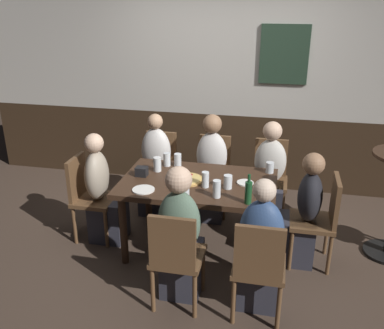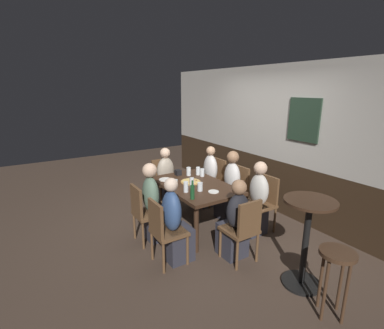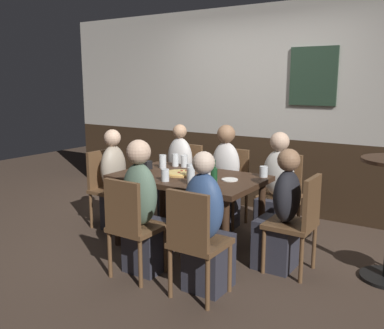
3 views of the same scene
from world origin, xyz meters
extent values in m
plane|color=#423328|center=(0.00, 0.00, 0.00)|extent=(12.00, 12.00, 0.00)
cube|color=#332316|center=(0.00, 1.65, 0.47)|extent=(6.40, 0.10, 0.95)
cube|color=#B7B2A8|center=(0.00, 1.65, 1.77)|extent=(6.40, 0.10, 1.65)
cube|color=#233828|center=(0.70, 1.58, 1.72)|extent=(0.56, 0.03, 0.68)
cube|color=#382316|center=(0.00, 0.00, 0.71)|extent=(1.46, 0.92, 0.05)
cylinder|color=#382316|center=(-0.63, -0.38, 0.34)|extent=(0.07, 0.07, 0.69)
cylinder|color=#382316|center=(0.63, -0.38, 0.34)|extent=(0.07, 0.07, 0.69)
cylinder|color=#382316|center=(-0.63, 0.38, 0.34)|extent=(0.07, 0.07, 0.69)
cylinder|color=#382316|center=(0.63, 0.38, 0.34)|extent=(0.07, 0.07, 0.69)
cube|color=brown|center=(-1.07, 0.00, 0.43)|extent=(0.40, 0.40, 0.04)
cube|color=brown|center=(-1.25, 0.00, 0.67)|extent=(0.04, 0.36, 0.43)
cylinder|color=brown|center=(-0.90, 0.17, 0.21)|extent=(0.04, 0.04, 0.41)
cylinder|color=brown|center=(-0.90, -0.17, 0.21)|extent=(0.04, 0.04, 0.41)
cylinder|color=brown|center=(-1.24, 0.17, 0.21)|extent=(0.04, 0.04, 0.41)
cylinder|color=brown|center=(-1.24, -0.17, 0.21)|extent=(0.04, 0.04, 0.41)
cube|color=brown|center=(0.00, -0.80, 0.43)|extent=(0.40, 0.40, 0.04)
cube|color=brown|center=(0.00, -0.98, 0.67)|extent=(0.36, 0.04, 0.43)
cylinder|color=brown|center=(-0.17, -0.63, 0.21)|extent=(0.04, 0.04, 0.41)
cylinder|color=brown|center=(0.17, -0.63, 0.21)|extent=(0.04, 0.04, 0.41)
cylinder|color=brown|center=(-0.17, -0.97, 0.21)|extent=(0.04, 0.04, 0.41)
cylinder|color=brown|center=(0.17, -0.97, 0.21)|extent=(0.04, 0.04, 0.41)
cube|color=brown|center=(-0.64, 0.80, 0.43)|extent=(0.40, 0.40, 0.04)
cube|color=brown|center=(-0.64, 0.98, 0.67)|extent=(0.36, 0.04, 0.43)
cylinder|color=brown|center=(-0.47, 0.63, 0.21)|extent=(0.04, 0.04, 0.41)
cylinder|color=brown|center=(-0.81, 0.63, 0.21)|extent=(0.04, 0.04, 0.41)
cylinder|color=brown|center=(-0.47, 0.97, 0.21)|extent=(0.04, 0.04, 0.41)
cylinder|color=brown|center=(-0.81, 0.97, 0.21)|extent=(0.04, 0.04, 0.41)
cube|color=brown|center=(0.64, -0.80, 0.43)|extent=(0.40, 0.40, 0.04)
cube|color=brown|center=(0.64, -0.98, 0.67)|extent=(0.36, 0.04, 0.43)
cylinder|color=brown|center=(0.47, -0.63, 0.21)|extent=(0.04, 0.04, 0.41)
cylinder|color=brown|center=(0.81, -0.63, 0.21)|extent=(0.04, 0.04, 0.41)
cylinder|color=brown|center=(0.47, -0.97, 0.21)|extent=(0.04, 0.04, 0.41)
cylinder|color=brown|center=(0.81, -0.97, 0.21)|extent=(0.04, 0.04, 0.41)
cube|color=brown|center=(0.64, 0.80, 0.43)|extent=(0.40, 0.40, 0.04)
cube|color=brown|center=(0.64, 0.98, 0.67)|extent=(0.36, 0.04, 0.43)
cylinder|color=brown|center=(0.81, 0.63, 0.21)|extent=(0.04, 0.04, 0.41)
cylinder|color=brown|center=(0.47, 0.63, 0.21)|extent=(0.04, 0.04, 0.41)
cylinder|color=brown|center=(0.81, 0.97, 0.21)|extent=(0.04, 0.04, 0.41)
cylinder|color=brown|center=(0.47, 0.97, 0.21)|extent=(0.04, 0.04, 0.41)
cube|color=brown|center=(1.07, 0.00, 0.43)|extent=(0.40, 0.40, 0.04)
cube|color=brown|center=(1.25, 0.00, 0.67)|extent=(0.04, 0.36, 0.43)
cylinder|color=brown|center=(0.90, -0.17, 0.21)|extent=(0.04, 0.04, 0.41)
cylinder|color=brown|center=(0.90, 0.17, 0.21)|extent=(0.04, 0.04, 0.41)
cylinder|color=brown|center=(1.24, -0.17, 0.21)|extent=(0.04, 0.04, 0.41)
cylinder|color=brown|center=(1.24, 0.17, 0.21)|extent=(0.04, 0.04, 0.41)
cube|color=brown|center=(0.00, 0.80, 0.43)|extent=(0.40, 0.40, 0.04)
cube|color=brown|center=(0.00, 0.98, 0.67)|extent=(0.36, 0.04, 0.43)
cylinder|color=brown|center=(0.17, 0.63, 0.21)|extent=(0.04, 0.04, 0.41)
cylinder|color=brown|center=(-0.17, 0.63, 0.21)|extent=(0.04, 0.04, 0.41)
cylinder|color=brown|center=(0.17, 0.97, 0.21)|extent=(0.04, 0.04, 0.41)
cylinder|color=brown|center=(-0.17, 0.97, 0.21)|extent=(0.04, 0.04, 0.41)
cube|color=#2D2D38|center=(-0.94, 0.00, 0.23)|extent=(0.34, 0.32, 0.45)
ellipsoid|color=tan|center=(-1.03, 0.00, 0.70)|extent=(0.22, 0.34, 0.51)
sphere|color=#DBB293|center=(-1.03, 0.00, 1.04)|extent=(0.19, 0.19, 0.19)
cube|color=#2D2D38|center=(0.00, -0.67, 0.23)|extent=(0.32, 0.34, 0.45)
ellipsoid|color=#56705B|center=(0.00, -0.76, 0.72)|extent=(0.34, 0.22, 0.54)
sphere|color=#DBB293|center=(0.00, -0.76, 1.08)|extent=(0.21, 0.21, 0.21)
cube|color=#2D2D38|center=(-0.64, 0.67, 0.23)|extent=(0.32, 0.34, 0.45)
ellipsoid|color=silver|center=(-0.64, 0.76, 0.72)|extent=(0.34, 0.22, 0.54)
sphere|color=tan|center=(-0.64, 0.76, 1.07)|extent=(0.17, 0.17, 0.17)
cube|color=#2D2D38|center=(0.64, -0.67, 0.23)|extent=(0.32, 0.34, 0.45)
ellipsoid|color=#334C7A|center=(0.64, -0.76, 0.72)|extent=(0.34, 0.22, 0.53)
sphere|color=beige|center=(0.64, -0.76, 1.06)|extent=(0.17, 0.17, 0.17)
cube|color=#2D2D38|center=(0.64, 0.67, 0.23)|extent=(0.32, 0.34, 0.45)
ellipsoid|color=beige|center=(0.64, 0.76, 0.70)|extent=(0.34, 0.22, 0.50)
sphere|color=#DBB293|center=(0.64, 0.76, 1.04)|extent=(0.20, 0.20, 0.20)
cube|color=#2D2D38|center=(0.94, 0.00, 0.23)|extent=(0.34, 0.32, 0.45)
ellipsoid|color=black|center=(1.03, 0.00, 0.68)|extent=(0.22, 0.34, 0.46)
sphere|color=#936B4C|center=(1.03, 0.00, 1.00)|extent=(0.20, 0.20, 0.20)
cube|color=#2D2D38|center=(0.00, 0.67, 0.23)|extent=(0.32, 0.34, 0.45)
ellipsoid|color=silver|center=(0.00, 0.76, 0.72)|extent=(0.34, 0.22, 0.54)
sphere|color=#936B4C|center=(0.00, 0.76, 1.08)|extent=(0.21, 0.21, 0.21)
cylinder|color=tan|center=(-0.11, -0.01, 0.75)|extent=(0.32, 0.32, 0.02)
cylinder|color=#DBB760|center=(-0.11, -0.01, 0.76)|extent=(0.28, 0.28, 0.01)
cylinder|color=maroon|center=(-0.12, 0.05, 0.77)|extent=(0.03, 0.03, 0.00)
cylinder|color=maroon|center=(-0.10, -0.03, 0.77)|extent=(0.03, 0.03, 0.00)
cylinder|color=maroon|center=(-0.08, 0.08, 0.77)|extent=(0.03, 0.03, 0.00)
cylinder|color=silver|center=(0.09, -0.11, 0.81)|extent=(0.07, 0.07, 0.15)
cylinder|color=#331E14|center=(0.09, -0.11, 0.79)|extent=(0.06, 0.06, 0.11)
cylinder|color=silver|center=(0.22, -0.30, 0.82)|extent=(0.07, 0.07, 0.16)
cylinder|color=#331E14|center=(0.22, -0.30, 0.80)|extent=(0.06, 0.06, 0.12)
cylinder|color=silver|center=(-0.28, 0.33, 0.81)|extent=(0.07, 0.07, 0.13)
cylinder|color=#331E14|center=(-0.28, 0.33, 0.77)|extent=(0.06, 0.06, 0.07)
cylinder|color=silver|center=(0.29, -0.10, 0.80)|extent=(0.08, 0.08, 0.13)
cylinder|color=gold|center=(0.29, -0.10, 0.77)|extent=(0.07, 0.07, 0.06)
cylinder|color=silver|center=(-0.39, 0.31, 0.81)|extent=(0.07, 0.07, 0.14)
cylinder|color=silver|center=(-0.39, 0.31, 0.77)|extent=(0.06, 0.06, 0.06)
cylinder|color=silver|center=(0.65, 0.35, 0.79)|extent=(0.08, 0.08, 0.11)
cylinder|color=gold|center=(0.65, 0.35, 0.78)|extent=(0.07, 0.07, 0.07)
cylinder|color=silver|center=(-0.44, 0.15, 0.81)|extent=(0.08, 0.08, 0.14)
cylinder|color=#B26623|center=(-0.44, 0.15, 0.77)|extent=(0.07, 0.07, 0.06)
cylinder|color=silver|center=(-0.05, -0.32, 0.80)|extent=(0.08, 0.08, 0.12)
cylinder|color=gold|center=(-0.05, -0.32, 0.76)|extent=(0.07, 0.07, 0.04)
cylinder|color=#194723|center=(0.50, -0.36, 0.84)|extent=(0.06, 0.06, 0.20)
cylinder|color=#194723|center=(0.50, -0.36, 0.97)|extent=(0.03, 0.03, 0.07)
cylinder|color=white|center=(-0.44, -0.30, 0.75)|extent=(0.20, 0.20, 0.01)
cylinder|color=white|center=(0.44, 0.04, 0.75)|extent=(0.16, 0.16, 0.01)
cube|color=black|center=(-0.56, 0.01, 0.79)|extent=(0.11, 0.09, 0.09)
camera|label=1|loc=(0.72, -3.60, 2.39)|focal=39.96mm
camera|label=2|loc=(3.54, -2.27, 2.21)|focal=26.39mm
camera|label=3|loc=(2.30, -3.45, 1.67)|focal=39.87mm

